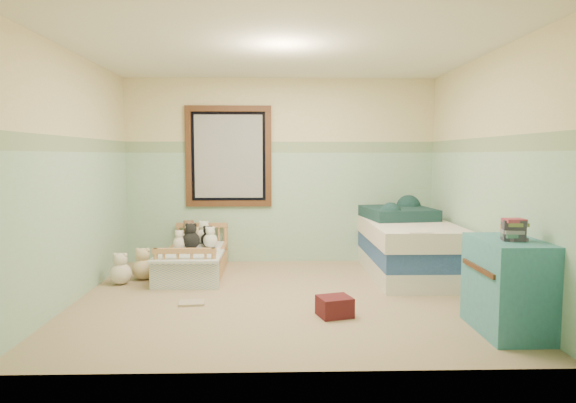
{
  "coord_description": "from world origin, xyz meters",
  "views": [
    {
      "loc": [
        -0.08,
        -5.1,
        1.47
      ],
      "look_at": [
        0.07,
        0.35,
        0.97
      ],
      "focal_mm": 31.48,
      "sensor_mm": 36.0,
      "label": 1
    }
  ],
  "objects_px": {
    "toddler_bed_frame": "(195,267)",
    "twin_bed_frame": "(407,266)",
    "red_pillow": "(335,306)",
    "floor_book": "(192,303)",
    "dresser": "(508,286)",
    "plush_floor_cream": "(121,274)",
    "plush_floor_tan": "(143,269)"
  },
  "relations": [
    {
      "from": "toddler_bed_frame",
      "to": "dresser",
      "type": "height_order",
      "value": "dresser"
    },
    {
      "from": "dresser",
      "to": "plush_floor_tan",
      "type": "bearing_deg",
      "value": 151.76
    },
    {
      "from": "plush_floor_tan",
      "to": "twin_bed_frame",
      "type": "xyz_separation_m",
      "value": [
        3.19,
        0.16,
        -0.02
      ]
    },
    {
      "from": "plush_floor_cream",
      "to": "red_pillow",
      "type": "height_order",
      "value": "plush_floor_cream"
    },
    {
      "from": "toddler_bed_frame",
      "to": "red_pillow",
      "type": "height_order",
      "value": "red_pillow"
    },
    {
      "from": "toddler_bed_frame",
      "to": "twin_bed_frame",
      "type": "xyz_separation_m",
      "value": [
        2.62,
        -0.09,
        0.02
      ]
    },
    {
      "from": "plush_floor_cream",
      "to": "plush_floor_tan",
      "type": "height_order",
      "value": "plush_floor_tan"
    },
    {
      "from": "plush_floor_cream",
      "to": "plush_floor_tan",
      "type": "bearing_deg",
      "value": 48.01
    },
    {
      "from": "floor_book",
      "to": "toddler_bed_frame",
      "type": "bearing_deg",
      "value": 90.99
    },
    {
      "from": "plush_floor_cream",
      "to": "toddler_bed_frame",
      "type": "bearing_deg",
      "value": 31.31
    },
    {
      "from": "floor_book",
      "to": "dresser",
      "type": "bearing_deg",
      "value": -23.99
    },
    {
      "from": "dresser",
      "to": "floor_book",
      "type": "relative_size",
      "value": 3.12
    },
    {
      "from": "toddler_bed_frame",
      "to": "plush_floor_tan",
      "type": "height_order",
      "value": "plush_floor_tan"
    },
    {
      "from": "toddler_bed_frame",
      "to": "dresser",
      "type": "xyz_separation_m",
      "value": [
        2.91,
        -2.12,
        0.3
      ]
    },
    {
      "from": "plush_floor_tan",
      "to": "floor_book",
      "type": "bearing_deg",
      "value": -53.93
    },
    {
      "from": "plush_floor_tan",
      "to": "red_pillow",
      "type": "xyz_separation_m",
      "value": [
        2.1,
        -1.42,
        -0.04
      ]
    },
    {
      "from": "plush_floor_cream",
      "to": "dresser",
      "type": "xyz_separation_m",
      "value": [
        3.68,
        -1.65,
        0.27
      ]
    },
    {
      "from": "twin_bed_frame",
      "to": "dresser",
      "type": "distance_m",
      "value": 2.07
    },
    {
      "from": "toddler_bed_frame",
      "to": "floor_book",
      "type": "bearing_deg",
      "value": -82.4
    },
    {
      "from": "plush_floor_tan",
      "to": "dresser",
      "type": "height_order",
      "value": "dresser"
    },
    {
      "from": "toddler_bed_frame",
      "to": "plush_floor_tan",
      "type": "xyz_separation_m",
      "value": [
        -0.57,
        -0.25,
        0.04
      ]
    },
    {
      "from": "dresser",
      "to": "floor_book",
      "type": "xyz_separation_m",
      "value": [
        -2.75,
        0.86,
        -0.38
      ]
    },
    {
      "from": "floor_book",
      "to": "red_pillow",
      "type": "bearing_deg",
      "value": -23.41
    },
    {
      "from": "plush_floor_tan",
      "to": "red_pillow",
      "type": "height_order",
      "value": "plush_floor_tan"
    },
    {
      "from": "dresser",
      "to": "red_pillow",
      "type": "relative_size",
      "value": 2.69
    },
    {
      "from": "red_pillow",
      "to": "floor_book",
      "type": "relative_size",
      "value": 1.16
    },
    {
      "from": "twin_bed_frame",
      "to": "floor_book",
      "type": "relative_size",
      "value": 7.5
    },
    {
      "from": "red_pillow",
      "to": "twin_bed_frame",
      "type": "bearing_deg",
      "value": 55.59
    },
    {
      "from": "plush_floor_tan",
      "to": "twin_bed_frame",
      "type": "relative_size",
      "value": 0.14
    },
    {
      "from": "plush_floor_tan",
      "to": "twin_bed_frame",
      "type": "height_order",
      "value": "plush_floor_tan"
    },
    {
      "from": "plush_floor_tan",
      "to": "dresser",
      "type": "distance_m",
      "value": 3.96
    },
    {
      "from": "plush_floor_cream",
      "to": "floor_book",
      "type": "height_order",
      "value": "plush_floor_cream"
    }
  ]
}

